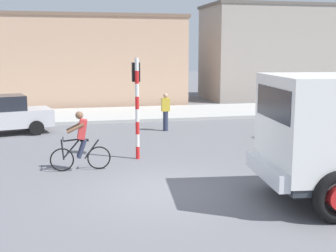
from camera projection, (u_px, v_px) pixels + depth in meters
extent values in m
plane|color=slate|center=(168.00, 191.00, 11.25)|extent=(120.00, 120.00, 0.00)
cube|color=#ADADA8|center=(112.00, 115.00, 23.91)|extent=(80.00, 5.00, 0.16)
cube|color=silver|center=(266.00, 170.00, 10.16)|extent=(0.51, 2.39, 0.36)
cube|color=black|center=(275.00, 103.00, 9.93)|extent=(0.36, 2.12, 0.70)
torus|color=black|center=(291.00, 165.00, 11.58)|extent=(1.12, 0.36, 1.10)
cylinder|color=red|center=(291.00, 165.00, 11.58)|extent=(0.53, 0.35, 0.50)
torus|color=black|center=(62.00, 160.00, 13.02)|extent=(0.68, 0.05, 0.68)
torus|color=black|center=(99.00, 158.00, 13.26)|extent=(0.68, 0.05, 0.68)
cylinder|color=black|center=(74.00, 140.00, 13.00)|extent=(0.60, 0.05, 0.09)
cylinder|color=black|center=(72.00, 148.00, 13.03)|extent=(0.51, 0.05, 0.57)
cylinder|color=black|center=(92.00, 149.00, 13.17)|extent=(0.44, 0.05, 0.57)
cylinder|color=black|center=(63.00, 150.00, 12.97)|extent=(0.09, 0.05, 0.59)
cylinder|color=black|center=(63.00, 139.00, 12.93)|extent=(0.04, 0.50, 0.03)
cube|color=black|center=(84.00, 140.00, 13.08)|extent=(0.24, 0.12, 0.06)
cube|color=#D13838|center=(82.00, 129.00, 13.01)|extent=(0.30, 0.32, 0.59)
sphere|color=brown|center=(79.00, 115.00, 12.93)|extent=(0.22, 0.22, 0.22)
cylinder|color=#2D334C|center=(82.00, 149.00, 13.00)|extent=(0.31, 0.12, 0.57)
cylinder|color=brown|center=(75.00, 128.00, 12.80)|extent=(0.49, 0.10, 0.29)
cylinder|color=#2D334C|center=(82.00, 147.00, 13.19)|extent=(0.31, 0.12, 0.57)
cylinder|color=brown|center=(75.00, 127.00, 13.11)|extent=(0.49, 0.10, 0.29)
cylinder|color=red|center=(138.00, 153.00, 14.55)|extent=(0.12, 0.12, 0.40)
cylinder|color=white|center=(138.00, 140.00, 14.48)|extent=(0.12, 0.12, 0.40)
cylinder|color=red|center=(137.00, 128.00, 14.42)|extent=(0.12, 0.12, 0.40)
cylinder|color=white|center=(137.00, 115.00, 14.35)|extent=(0.12, 0.12, 0.40)
cylinder|color=red|center=(137.00, 103.00, 14.29)|extent=(0.12, 0.12, 0.40)
cylinder|color=white|center=(137.00, 90.00, 14.22)|extent=(0.12, 0.12, 0.40)
cylinder|color=red|center=(137.00, 77.00, 14.15)|extent=(0.12, 0.12, 0.40)
cylinder|color=white|center=(137.00, 64.00, 14.09)|extent=(0.12, 0.12, 0.40)
cube|color=black|center=(136.00, 72.00, 14.30)|extent=(0.24, 0.20, 0.60)
sphere|color=green|center=(135.00, 72.00, 14.42)|extent=(0.14, 0.14, 0.14)
cube|color=gold|center=(326.00, 122.00, 17.89)|extent=(4.27, 2.53, 0.70)
cube|color=black|center=(324.00, 105.00, 17.72)|extent=(2.46, 1.89, 0.60)
cylinder|color=black|center=(333.00, 125.00, 19.23)|extent=(0.62, 0.31, 0.60)
cylinder|color=black|center=(287.00, 129.00, 18.18)|extent=(0.62, 0.31, 0.60)
cylinder|color=black|center=(317.00, 137.00, 16.67)|extent=(0.62, 0.31, 0.60)
cube|color=#B7B7BC|center=(1.00, 119.00, 18.68)|extent=(4.29, 2.62, 0.70)
cylinder|color=black|center=(29.00, 122.00, 20.03)|extent=(0.63, 0.32, 0.60)
cylinder|color=black|center=(36.00, 128.00, 18.54)|extent=(0.63, 0.32, 0.60)
cylinder|color=#2D334C|center=(166.00, 121.00, 19.53)|extent=(0.22, 0.22, 0.85)
cube|color=gold|center=(166.00, 105.00, 19.42)|extent=(0.34, 0.22, 0.56)
sphere|color=tan|center=(166.00, 96.00, 19.35)|extent=(0.20, 0.20, 0.20)
cube|color=tan|center=(92.00, 62.00, 29.03)|extent=(11.15, 6.03, 5.32)
cube|color=#775E4C|center=(91.00, 18.00, 28.58)|extent=(11.37, 6.15, 0.20)
cube|color=#9E9389|center=(276.00, 54.00, 32.36)|extent=(9.94, 5.00, 6.31)
cube|color=#5E5852|center=(277.00, 7.00, 31.82)|extent=(10.14, 5.10, 0.20)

